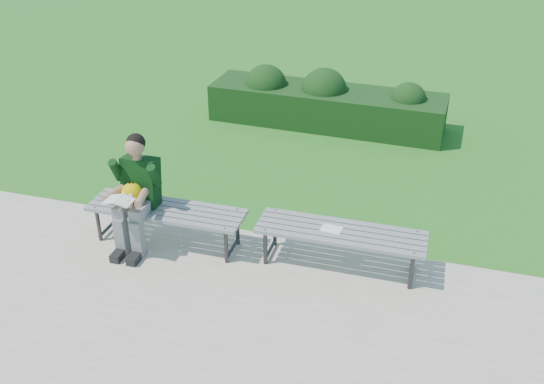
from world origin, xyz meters
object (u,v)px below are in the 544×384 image
object	(u,v)px
seated_boy	(136,190)
paper_sheet	(332,229)
bench_left	(166,213)
bench_right	(340,235)
hedge	(324,102)

from	to	relation	value
seated_boy	paper_sheet	size ratio (longest dim) A/B	5.47
bench_left	bench_right	bearing A→B (deg)	2.78
bench_right	bench_left	bearing A→B (deg)	-177.22
hedge	paper_sheet	xyz separation A→B (m)	(0.91, -3.91, 0.09)
hedge	seated_boy	bearing A→B (deg)	-107.15
bench_left	bench_right	distance (m)	1.98
paper_sheet	bench_left	bearing A→B (deg)	-177.07
hedge	seated_boy	xyz separation A→B (m)	(-1.26, -4.10, 0.33)
hedge	bench_left	distance (m)	4.12
bench_right	seated_boy	distance (m)	2.30
hedge	seated_boy	distance (m)	4.30
bench_right	paper_sheet	size ratio (longest dim) A/B	7.49
bench_left	seated_boy	bearing A→B (deg)	-162.69
bench_left	bench_right	world-z (taller)	same
hedge	paper_sheet	size ratio (longest dim) A/B	16.12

